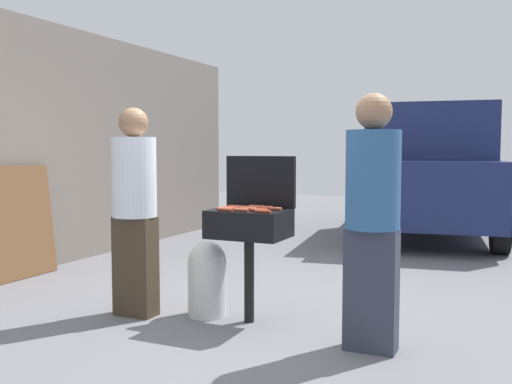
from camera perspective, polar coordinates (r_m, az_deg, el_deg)
ground_plane at (r=4.80m, az=-0.46°, el=-12.34°), size 24.00×24.00×0.00m
house_wall_side at (r=7.21m, az=-19.83°, el=4.38°), size 0.24×8.00×2.84m
bbq_grill at (r=4.51m, az=-0.69°, el=-3.57°), size 0.60×0.44×0.90m
grill_lid_open at (r=4.68m, az=0.45°, el=1.04°), size 0.60×0.05×0.42m
hot_dog_0 at (r=4.60m, az=-1.84°, el=-1.48°), size 0.13×0.04×0.03m
hot_dog_1 at (r=4.57m, az=-2.08°, el=-1.51°), size 0.13×0.03×0.03m
hot_dog_2 at (r=4.35m, az=0.35°, el=-1.81°), size 0.13×0.04×0.03m
hot_dog_3 at (r=4.54m, az=0.91°, el=-1.55°), size 0.13×0.04×0.03m
hot_dog_4 at (r=4.54m, az=-0.34°, el=-1.56°), size 0.13×0.04×0.03m
hot_dog_5 at (r=4.46m, az=1.78°, el=-1.66°), size 0.13×0.03×0.03m
hot_dog_6 at (r=4.48m, az=-0.57°, el=-1.64°), size 0.13×0.04×0.03m
hot_dog_7 at (r=4.51m, az=-2.41°, el=-1.60°), size 0.13×0.03×0.03m
hot_dog_8 at (r=4.46m, az=-3.05°, el=-1.66°), size 0.13×0.03×0.03m
hot_dog_9 at (r=4.37m, az=-1.55°, el=-1.79°), size 0.13×0.04×0.03m
hot_dog_10 at (r=4.61m, az=0.07°, el=-1.47°), size 0.13×0.03×0.03m
hot_dog_11 at (r=4.40m, az=-3.11°, el=-1.75°), size 0.13×0.04×0.03m
hot_dog_12 at (r=4.27m, az=0.68°, el=-1.93°), size 0.13×0.03×0.03m
hot_dog_13 at (r=4.47m, az=0.47°, el=-1.64°), size 0.13×0.03×0.03m
hot_dog_14 at (r=4.42m, az=-0.77°, el=-1.71°), size 0.13×0.03×0.03m
propane_tank at (r=4.78m, az=-4.89°, el=-8.45°), size 0.32×0.32×0.62m
person_left at (r=4.78m, az=-12.01°, el=-1.15°), size 0.36×0.36×1.71m
person_right at (r=3.93m, az=11.53°, el=-2.02°), size 0.37×0.37×1.75m
parked_minivan at (r=9.52m, az=16.86°, el=2.00°), size 2.52×4.62×2.02m
leaning_board at (r=6.57m, az=-22.50°, el=-2.80°), size 0.15×0.90×1.20m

